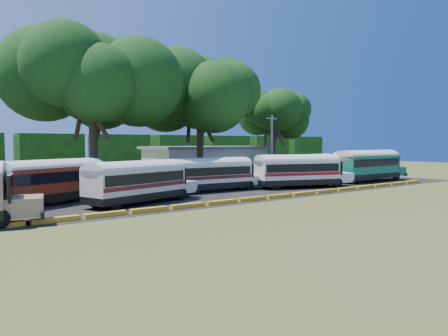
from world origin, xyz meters
TOP-DOWN VIEW (x-y plane):
  - ground at (0.00, 0.00)m, footprint 160.00×160.00m
  - asphalt_strip at (1.00, 12.00)m, footprint 64.00×24.00m
  - curb at (-0.00, 1.00)m, footprint 53.70×0.45m
  - terminal_building at (18.00, 30.00)m, footprint 19.00×9.00m
  - treeline_backdrop at (0.00, 48.00)m, footprint 130.00×4.00m
  - bus_red at (-11.12, 8.92)m, footprint 10.30×6.31m
  - bus_cream_west at (-6.30, 4.87)m, footprint 10.15×5.08m
  - bus_cream_east at (3.03, 8.25)m, footprint 9.78×3.03m
  - bus_white_red at (11.73, 5.36)m, footprint 10.56×5.59m
  - bus_white_blue at (14.90, 7.08)m, footprint 10.29×3.60m
  - bus_teal at (23.35, 5.22)m, footprint 11.25×2.88m
  - tree_west at (-4.85, 17.25)m, footprint 11.88×11.88m
  - tree_center at (8.41, 17.99)m, footprint 11.77×11.77m
  - tree_east at (25.40, 22.90)m, footprint 8.38×8.38m
  - utility_pole at (15.33, 13.03)m, footprint 1.60×0.30m

SIDE VIEW (x-z plane):
  - ground at x=0.00m, z-range 0.00..0.00m
  - asphalt_strip at x=1.00m, z-range 0.00..0.02m
  - curb at x=0.00m, z-range 0.00..0.30m
  - bus_cream_east at x=3.03m, z-range 0.21..3.38m
  - bus_cream_west at x=-6.30m, z-range 0.21..3.46m
  - bus_white_blue at x=14.90m, z-range 0.22..3.53m
  - bus_white_red at x=11.73m, z-range 0.22..3.60m
  - bus_red at x=-11.12m, z-range 0.25..3.58m
  - terminal_building at x=18.00m, z-range 0.03..4.03m
  - bus_teal at x=23.35m, z-range 0.27..3.97m
  - treeline_backdrop at x=0.00m, z-range 0.00..6.00m
  - utility_pole at x=15.33m, z-range 0.11..7.93m
  - tree_east at x=25.40m, z-range 3.02..15.36m
  - tree_center at x=8.41m, z-range 3.01..17.74m
  - tree_west at x=-4.85m, z-range 3.24..18.50m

